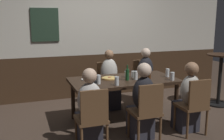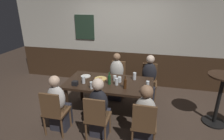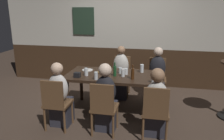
{
  "view_description": "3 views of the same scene",
  "coord_description": "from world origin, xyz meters",
  "px_view_note": "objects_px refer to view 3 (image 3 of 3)",
  "views": [
    {
      "loc": [
        -1.64,
        -4.03,
        1.76
      ],
      "look_at": [
        -0.22,
        -0.04,
        0.92
      ],
      "focal_mm": 42.3,
      "sensor_mm": 36.0,
      "label": 1
    },
    {
      "loc": [
        0.85,
        -3.36,
        2.33
      ],
      "look_at": [
        0.07,
        -0.06,
        1.04
      ],
      "focal_mm": 29.39,
      "sensor_mm": 36.0,
      "label": 2
    },
    {
      "loc": [
        0.77,
        -4.0,
        1.98
      ],
      "look_at": [
        -0.04,
        -0.05,
        0.84
      ],
      "focal_mm": 36.3,
      "sensor_mm": 36.0,
      "label": 3
    }
  ],
  "objects_px": {
    "beer_glass_half": "(123,73)",
    "highball_clear": "(153,79)",
    "pizza": "(104,72)",
    "chair_mid_near": "(104,106)",
    "beer_glass_tall": "(96,76)",
    "person_mid_near": "(106,102)",
    "tumbler_short": "(126,72)",
    "person_mid_far": "(120,76)",
    "dining_table": "(114,78)",
    "pint_glass_amber": "(120,71)",
    "pint_glass_stout": "(86,72)",
    "plate_white_large": "(87,70)",
    "person_left_near": "(60,99)",
    "beer_bottle_green": "(115,71)",
    "beer_bottle_brown": "(133,73)",
    "chair_left_near": "(56,102)",
    "person_right_far": "(157,78)",
    "condiment_caddy": "(77,75)",
    "chair_mid_far": "(122,74)",
    "chair_right_far": "(157,76)",
    "tumbler_water": "(157,75)",
    "person_right_near": "(156,107)",
    "pint_glass_pale": "(142,69)"
  },
  "relations": [
    {
      "from": "tumbler_short",
      "to": "beer_glass_tall",
      "type": "height_order",
      "value": "beer_glass_tall"
    },
    {
      "from": "pint_glass_amber",
      "to": "beer_bottle_green",
      "type": "xyz_separation_m",
      "value": [
        -0.07,
        -0.2,
        0.05
      ]
    },
    {
      "from": "chair_right_far",
      "to": "person_mid_far",
      "type": "bearing_deg",
      "value": -168.42
    },
    {
      "from": "chair_right_far",
      "to": "beer_glass_half",
      "type": "distance_m",
      "value": 1.2
    },
    {
      "from": "person_mid_far",
      "to": "plate_white_large",
      "type": "relative_size",
      "value": 5.36
    },
    {
      "from": "dining_table",
      "to": "person_left_near",
      "type": "bearing_deg",
      "value": -137.9
    },
    {
      "from": "pizza",
      "to": "beer_glass_half",
      "type": "bearing_deg",
      "value": -27.43
    },
    {
      "from": "dining_table",
      "to": "person_right_far",
      "type": "xyz_separation_m",
      "value": [
        0.79,
        0.72,
        -0.18
      ]
    },
    {
      "from": "tumbler_water",
      "to": "beer_glass_tall",
      "type": "bearing_deg",
      "value": -166.11
    },
    {
      "from": "dining_table",
      "to": "beer_bottle_brown",
      "type": "height_order",
      "value": "beer_bottle_brown"
    },
    {
      "from": "person_left_near",
      "to": "beer_glass_half",
      "type": "relative_size",
      "value": 7.69
    },
    {
      "from": "beer_bottle_brown",
      "to": "pint_glass_stout",
      "type": "bearing_deg",
      "value": 177.27
    },
    {
      "from": "chair_mid_near",
      "to": "highball_clear",
      "type": "xyz_separation_m",
      "value": [
        0.73,
        0.53,
        0.3
      ]
    },
    {
      "from": "dining_table",
      "to": "pint_glass_stout",
      "type": "relative_size",
      "value": 12.5
    },
    {
      "from": "chair_left_near",
      "to": "pint_glass_stout",
      "type": "height_order",
      "value": "pint_glass_stout"
    },
    {
      "from": "plate_white_large",
      "to": "person_mid_near",
      "type": "bearing_deg",
      "value": -56.82
    },
    {
      "from": "person_left_near",
      "to": "beer_glass_tall",
      "type": "distance_m",
      "value": 0.72
    },
    {
      "from": "beer_glass_tall",
      "to": "highball_clear",
      "type": "xyz_separation_m",
      "value": [
        0.99,
        0.01,
        0.0
      ]
    },
    {
      "from": "chair_mid_far",
      "to": "pint_glass_stout",
      "type": "relative_size",
      "value": 6.11
    },
    {
      "from": "dining_table",
      "to": "tumbler_short",
      "type": "height_order",
      "value": "tumbler_short"
    },
    {
      "from": "tumbler_water",
      "to": "pint_glass_amber",
      "type": "bearing_deg",
      "value": 163.42
    },
    {
      "from": "person_right_far",
      "to": "person_mid_near",
      "type": "xyz_separation_m",
      "value": [
        -0.79,
        -1.43,
        -0.0
      ]
    },
    {
      "from": "dining_table",
      "to": "pint_glass_amber",
      "type": "bearing_deg",
      "value": 47.54
    },
    {
      "from": "beer_glass_half",
      "to": "highball_clear",
      "type": "xyz_separation_m",
      "value": [
        0.55,
        -0.25,
        -0.01
      ]
    },
    {
      "from": "chair_mid_far",
      "to": "pint_glass_amber",
      "type": "xyz_separation_m",
      "value": [
        0.1,
        -0.77,
        0.29
      ]
    },
    {
      "from": "person_mid_near",
      "to": "condiment_caddy",
      "type": "height_order",
      "value": "person_mid_near"
    },
    {
      "from": "dining_table",
      "to": "beer_bottle_green",
      "type": "bearing_deg",
      "value": -74.61
    },
    {
      "from": "chair_mid_near",
      "to": "beer_glass_tall",
      "type": "relative_size",
      "value": 6.46
    },
    {
      "from": "chair_left_near",
      "to": "beer_bottle_brown",
      "type": "relative_size",
      "value": 3.36
    },
    {
      "from": "chair_right_far",
      "to": "condiment_caddy",
      "type": "bearing_deg",
      "value": -140.16
    },
    {
      "from": "highball_clear",
      "to": "person_mid_far",
      "type": "bearing_deg",
      "value": 124.51
    },
    {
      "from": "chair_left_near",
      "to": "person_right_near",
      "type": "xyz_separation_m",
      "value": [
        1.58,
        0.16,
        -0.02
      ]
    },
    {
      "from": "pint_glass_pale",
      "to": "dining_table",
      "type": "bearing_deg",
      "value": -153.1
    },
    {
      "from": "chair_mid_near",
      "to": "beer_bottle_brown",
      "type": "distance_m",
      "value": 0.84
    },
    {
      "from": "beer_bottle_brown",
      "to": "condiment_caddy",
      "type": "xyz_separation_m",
      "value": [
        -0.99,
        -0.09,
        -0.06
      ]
    },
    {
      "from": "person_mid_far",
      "to": "pint_glass_stout",
      "type": "bearing_deg",
      "value": -119.23
    },
    {
      "from": "person_right_far",
      "to": "tumbler_short",
      "type": "bearing_deg",
      "value": -131.37
    },
    {
      "from": "person_right_far",
      "to": "pint_glass_amber",
      "type": "height_order",
      "value": "person_right_far"
    },
    {
      "from": "person_mid_near",
      "to": "tumbler_short",
      "type": "xyz_separation_m",
      "value": [
        0.21,
        0.77,
        0.31
      ]
    },
    {
      "from": "beer_bottle_brown",
      "to": "pint_glass_amber",
      "type": "bearing_deg",
      "value": 130.24
    },
    {
      "from": "person_mid_far",
      "to": "beer_glass_tall",
      "type": "distance_m",
      "value": 1.15
    },
    {
      "from": "chair_right_far",
      "to": "pint_glass_stout",
      "type": "relative_size",
      "value": 6.11
    },
    {
      "from": "person_left_near",
      "to": "person_mid_far",
      "type": "xyz_separation_m",
      "value": [
        0.79,
        1.43,
        0.01
      ]
    },
    {
      "from": "chair_left_near",
      "to": "beer_glass_half",
      "type": "xyz_separation_m",
      "value": [
        0.97,
        0.78,
        0.31
      ]
    },
    {
      "from": "pint_glass_stout",
      "to": "beer_glass_half",
      "type": "xyz_separation_m",
      "value": [
        0.67,
        0.07,
        0.01
      ]
    },
    {
      "from": "person_left_near",
      "to": "person_mid_far",
      "type": "bearing_deg",
      "value": 61.06
    },
    {
      "from": "pint_glass_amber",
      "to": "highball_clear",
      "type": "bearing_deg",
      "value": -35.41
    },
    {
      "from": "person_mid_far",
      "to": "tumbler_short",
      "type": "distance_m",
      "value": 0.76
    },
    {
      "from": "person_right_far",
      "to": "person_mid_far",
      "type": "distance_m",
      "value": 0.79
    },
    {
      "from": "tumbler_short",
      "to": "beer_glass_half",
      "type": "xyz_separation_m",
      "value": [
        -0.03,
        -0.15,
        0.02
      ]
    }
  ]
}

